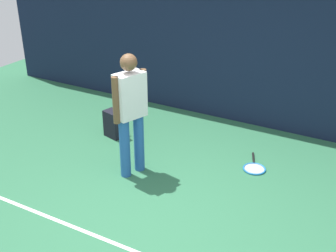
# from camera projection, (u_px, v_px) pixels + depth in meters

# --- Properties ---
(ground_plane) EXTENTS (12.00, 12.00, 0.00)m
(ground_plane) POSITION_uv_depth(u_px,v_px,m) (152.00, 213.00, 5.20)
(ground_plane) COLOR #2D6B47
(back_fence) EXTENTS (10.00, 0.10, 2.63)m
(back_fence) POSITION_uv_depth(u_px,v_px,m) (246.00, 47.00, 6.99)
(back_fence) COLOR #141E38
(back_fence) RESTS_ON ground
(court_line) EXTENTS (9.00, 0.05, 0.00)m
(court_line) POSITION_uv_depth(u_px,v_px,m) (121.00, 246.00, 4.69)
(court_line) COLOR white
(court_line) RESTS_ON ground
(tennis_player) EXTENTS (0.34, 0.50, 1.70)m
(tennis_player) POSITION_uv_depth(u_px,v_px,m) (130.00, 108.00, 5.63)
(tennis_player) COLOR #2659A5
(tennis_player) RESTS_ON ground
(tennis_racket) EXTENTS (0.42, 0.63, 0.03)m
(tennis_racket) POSITION_uv_depth(u_px,v_px,m) (254.00, 168.00, 6.13)
(tennis_racket) COLOR black
(tennis_racket) RESTS_ON ground
(backpack) EXTENTS (0.34, 0.34, 0.44)m
(backpack) POSITION_uv_depth(u_px,v_px,m) (115.00, 124.00, 6.95)
(backpack) COLOR black
(backpack) RESTS_ON ground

